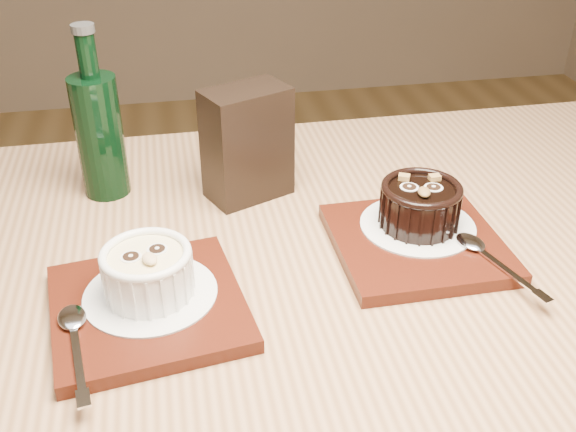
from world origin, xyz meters
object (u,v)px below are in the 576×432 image
ramekin_dark (420,203)px  table (287,351)px  tray_left (148,307)px  ramekin_white (148,270)px  tray_right (417,243)px  green_bottle (99,132)px  condiment_stand (247,144)px

ramekin_dark → table: bearing=-147.3°
table → ramekin_dark: (0.16, 0.06, 0.14)m
tray_left → ramekin_dark: ramekin_dark is taller
tray_left → ramekin_white: ramekin_white is taller
tray_right → green_bottle: size_ratio=0.84×
green_bottle → table: bearing=-51.5°
table → ramekin_dark: ramekin_dark is taller
ramekin_white → ramekin_dark: bearing=-5.1°
table → tray_left: size_ratio=6.70×
tray_right → ramekin_dark: bearing=69.3°
ramekin_white → tray_right: (0.29, 0.05, -0.04)m
table → ramekin_dark: size_ratio=13.42×
ramekin_white → green_bottle: green_bottle is taller
table → green_bottle: 0.35m
table → ramekin_white: (-0.14, -0.01, 0.13)m
ramekin_white → ramekin_dark: (0.30, 0.07, 0.00)m
ramekin_white → condiment_stand: size_ratio=0.62×
tray_left → green_bottle: size_ratio=0.84×
table → tray_right: size_ratio=6.70×
green_bottle → tray_left: bearing=-79.3°
ramekin_dark → condiment_stand: (-0.17, 0.13, 0.03)m
tray_left → tray_right: 0.30m
table → green_bottle: size_ratio=5.64×
tray_left → condiment_stand: (0.13, 0.22, 0.06)m
tray_left → condiment_stand: size_ratio=1.29×
table → tray_right: 0.19m
ramekin_dark → green_bottle: bearing=165.5°
tray_left → condiment_stand: 0.26m
table → tray_left: 0.17m
ramekin_dark → green_bottle: size_ratio=0.42×
ramekin_white → table: bearing=-14.7°
tray_left → tray_right: same height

